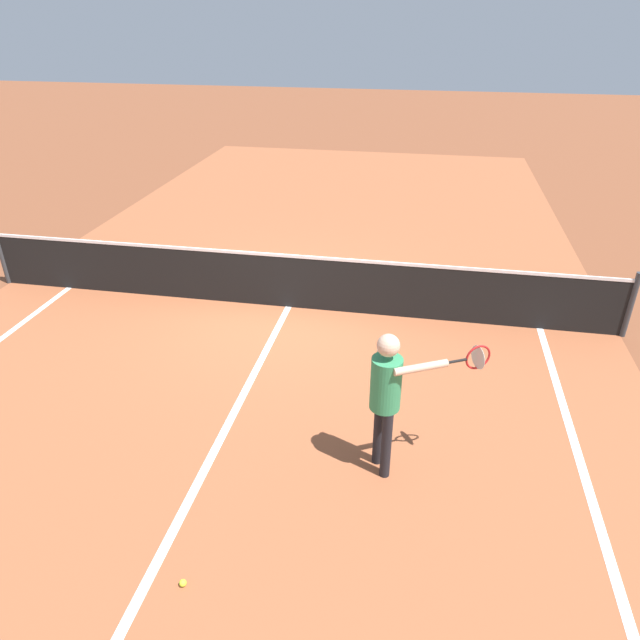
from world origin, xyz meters
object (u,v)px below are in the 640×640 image
object	(u,v)px
tennis_ball_mid_court	(183,583)
player_near	(388,389)
net	(288,280)
tennis_ball_near_net	(392,350)

from	to	relation	value
tennis_ball_mid_court	player_near	bearing A→B (deg)	48.49
net	tennis_ball_near_net	world-z (taller)	net
tennis_ball_mid_court	tennis_ball_near_net	xyz separation A→B (m)	(1.51, 4.27, 0.00)
net	tennis_ball_near_net	distance (m)	2.22
net	player_near	world-z (taller)	player_near
tennis_ball_near_net	player_near	bearing A→B (deg)	-87.82
tennis_ball_mid_court	tennis_ball_near_net	world-z (taller)	same
player_near	tennis_ball_mid_court	distance (m)	2.63
player_near	net	bearing A→B (deg)	118.20
net	tennis_ball_mid_court	bearing A→B (deg)	-86.49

